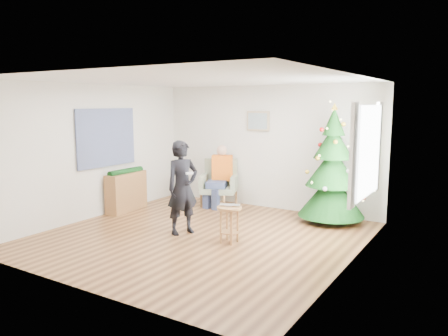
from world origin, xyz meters
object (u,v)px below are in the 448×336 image
Objects in this scene: standing_man at (183,188)px; console at (126,192)px; stool at (229,224)px; armchair at (219,189)px; christmas_tree at (332,169)px.

console is at bearing 94.77° from standing_man.
stool is 0.59× the size of armchair.
standing_man is at bearing -23.31° from console.
armchair is at bearing -179.89° from christmas_tree.
armchair reaches higher than stool.
christmas_tree reaches higher than armchair.
console is (-1.41, -1.40, 0.03)m from armchair.
console is (-3.91, -1.40, -0.61)m from christmas_tree.
stool is 3.00m from console.
christmas_tree is 2.24× the size of console.
armchair reaches higher than console.
standing_man is 2.12m from console.
standing_man reaches higher than stool.
armchair is 1.98m from console.
christmas_tree is 4.19m from console.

